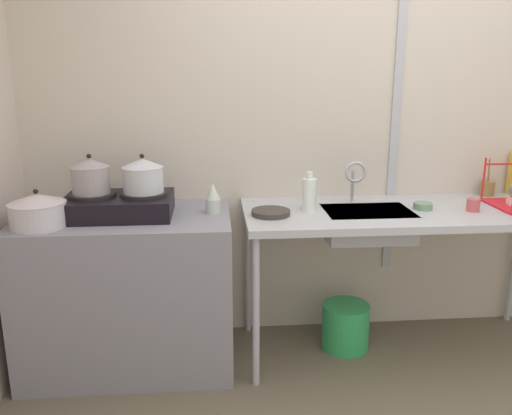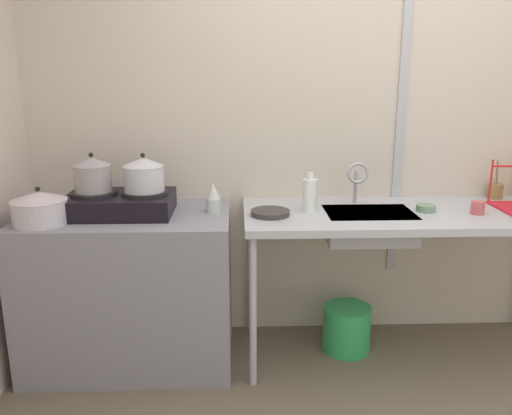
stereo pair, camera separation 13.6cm
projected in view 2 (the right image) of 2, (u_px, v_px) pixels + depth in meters
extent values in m
cube|color=beige|center=(368.00, 123.00, 3.10)|extent=(4.77, 0.10, 2.58)
cube|color=#AEB0B7|center=(402.00, 101.00, 3.02)|extent=(0.05, 0.01, 2.06)
cube|color=gray|center=(131.00, 288.00, 2.91)|extent=(1.11, 0.67, 0.85)
cube|color=#AEB0B7|center=(408.00, 215.00, 2.86)|extent=(1.79, 0.67, 0.04)
cylinder|color=#B0ADBD|center=(253.00, 313.00, 2.65)|extent=(0.04, 0.04, 0.81)
cylinder|color=#B1AAB6|center=(250.00, 270.00, 3.22)|extent=(0.04, 0.04, 0.81)
cube|color=black|center=(120.00, 204.00, 2.78)|extent=(0.55, 0.38, 0.11)
cylinder|color=black|center=(94.00, 193.00, 2.76)|extent=(0.24, 0.24, 0.02)
cylinder|color=black|center=(145.00, 193.00, 2.77)|extent=(0.24, 0.24, 0.02)
cylinder|color=#9B9291|center=(93.00, 178.00, 2.74)|extent=(0.19, 0.19, 0.14)
cone|color=#9D939B|center=(91.00, 161.00, 2.72)|extent=(0.20, 0.20, 0.04)
sphere|color=black|center=(91.00, 155.00, 2.71)|extent=(0.02, 0.02, 0.02)
cylinder|color=silver|center=(144.00, 179.00, 2.75)|extent=(0.21, 0.21, 0.13)
cone|color=silver|center=(143.00, 162.00, 2.73)|extent=(0.21, 0.21, 0.04)
sphere|color=black|center=(143.00, 155.00, 2.72)|extent=(0.02, 0.02, 0.02)
cylinder|color=silver|center=(40.00, 212.00, 2.60)|extent=(0.27, 0.27, 0.12)
cone|color=silver|center=(38.00, 196.00, 2.58)|extent=(0.27, 0.27, 0.04)
sphere|color=black|center=(38.00, 189.00, 2.57)|extent=(0.02, 0.02, 0.02)
cylinder|color=beige|center=(213.00, 205.00, 2.82)|extent=(0.08, 0.08, 0.08)
cone|color=beige|center=(213.00, 190.00, 2.80)|extent=(0.08, 0.08, 0.09)
cube|color=#AEB0B7|center=(369.00, 226.00, 2.85)|extent=(0.47, 0.33, 0.15)
cylinder|color=#AEB0B7|center=(355.00, 187.00, 3.00)|extent=(0.02, 0.02, 0.19)
torus|color=#AEB0B7|center=(358.00, 173.00, 2.93)|extent=(0.12, 0.02, 0.12)
cylinder|color=#37332D|center=(270.00, 213.00, 2.77)|extent=(0.21, 0.21, 0.03)
cylinder|color=red|center=(491.00, 182.00, 2.99)|extent=(0.01, 0.01, 0.25)
cylinder|color=#BE5254|center=(478.00, 208.00, 2.79)|extent=(0.07, 0.07, 0.07)
cylinder|color=gray|center=(426.00, 208.00, 2.84)|extent=(0.10, 0.10, 0.04)
cylinder|color=white|center=(310.00, 195.00, 2.83)|extent=(0.08, 0.08, 0.18)
cylinder|color=white|center=(310.00, 176.00, 2.80)|extent=(0.04, 0.04, 0.04)
cylinder|color=olive|center=(495.00, 191.00, 3.12)|extent=(0.09, 0.09, 0.09)
cylinder|color=olive|center=(497.00, 177.00, 3.10)|extent=(0.04, 0.04, 0.20)
cylinder|color=green|center=(347.00, 328.00, 3.06)|extent=(0.28, 0.28, 0.27)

